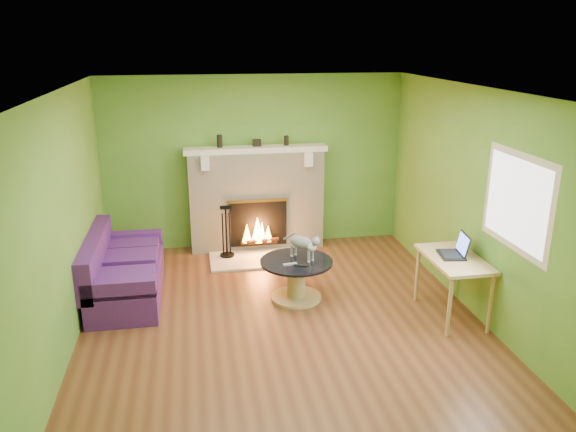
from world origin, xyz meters
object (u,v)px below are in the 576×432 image
object	(u,v)px
coffee_table	(296,277)
desk	(454,265)
cat	(302,246)
sofa	(122,272)

from	to	relation	value
coffee_table	desk	world-z (taller)	desk
desk	cat	size ratio (longest dim) A/B	1.79
sofa	cat	bearing A→B (deg)	-10.58
sofa	desk	world-z (taller)	sofa
desk	cat	bearing A→B (deg)	153.48
sofa	cat	world-z (taller)	cat
coffee_table	desk	distance (m)	1.88
sofa	cat	distance (m)	2.27
coffee_table	cat	xyz separation A→B (m)	(0.08, 0.05, 0.39)
cat	coffee_table	bearing A→B (deg)	174.38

